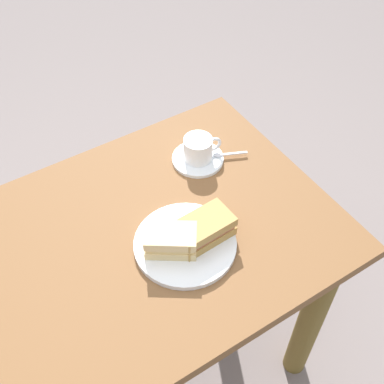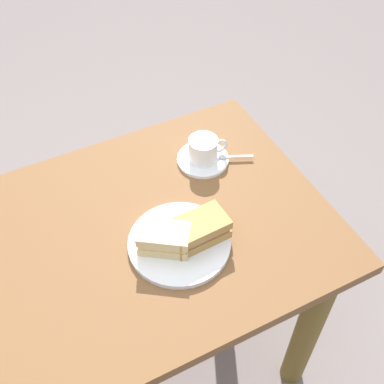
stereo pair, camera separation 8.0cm
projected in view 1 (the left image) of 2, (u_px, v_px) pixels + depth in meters
ground_plane at (126, 378)px, 1.71m from camera, size 6.00×6.00×0.00m
dining_table at (103, 292)px, 1.26m from camera, size 1.22×0.70×0.74m
sandwich_plate at (185, 244)px, 1.17m from camera, size 0.25×0.25×0.01m
sandwich_front at (171, 240)px, 1.13m from camera, size 0.14×0.13×0.06m
sandwich_back at (203, 229)px, 1.16m from camera, size 0.15×0.09×0.06m
coffee_saucer at (198, 159)px, 1.37m from camera, size 0.14×0.14×0.01m
coffee_cup at (199, 148)px, 1.34m from camera, size 0.11×0.08×0.07m
spoon at (224, 154)px, 1.37m from camera, size 0.09×0.05×0.01m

